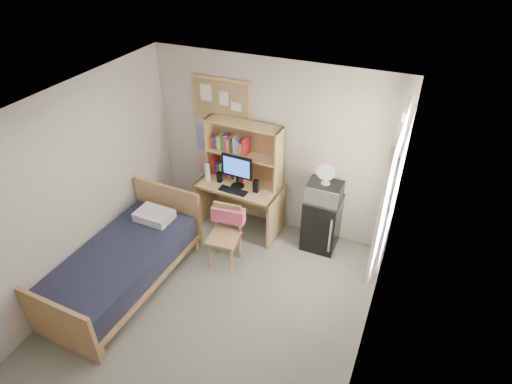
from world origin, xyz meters
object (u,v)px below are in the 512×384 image
at_px(desk_fan, 327,174).
at_px(speaker_right, 256,186).
at_px(mini_fridge, 322,222).
at_px(bed, 123,268).
at_px(microwave, 325,192).
at_px(speaker_left, 220,177).
at_px(bulletin_board, 222,100).
at_px(desk_chair, 224,238).
at_px(monitor, 237,172).
at_px(desk, 240,206).

bearing_deg(desk_fan, speaker_right, -172.32).
relative_size(mini_fridge, bed, 0.39).
height_order(mini_fridge, microwave, microwave).
distance_m(speaker_left, desk_fan, 1.61).
xyz_separation_m(bulletin_board, mini_fridge, (1.66, -0.24, -1.51)).
bearing_deg(mini_fridge, desk_chair, -140.99).
bearing_deg(desk_fan, speaker_left, -176.13).
xyz_separation_m(mini_fridge, speaker_left, (-1.56, -0.12, 0.45)).
bearing_deg(monitor, bed, -115.11).
xyz_separation_m(desk_chair, microwave, (1.12, 0.88, 0.50)).
bearing_deg(speaker_left, mini_fridge, 6.91).
bearing_deg(desk_chair, monitor, 94.76).
distance_m(speaker_right, microwave, 0.98).
distance_m(desk, monitor, 0.64).
xyz_separation_m(bed, monitor, (0.87, 1.66, 0.74)).
relative_size(monitor, speaker_right, 2.75).
bearing_deg(desk_fan, mini_fridge, 90.00).
bearing_deg(monitor, desk_chair, -76.74).
distance_m(monitor, speaker_left, 0.35).
height_order(bed, speaker_left, speaker_left).
height_order(desk_chair, bed, desk_chair).
distance_m(mini_fridge, monitor, 1.42).
height_order(desk, speaker_left, speaker_left).
height_order(bed, desk_fan, desk_fan).
height_order(desk, microwave, microwave).
relative_size(mini_fridge, desk_fan, 2.71).
xyz_separation_m(bed, speaker_left, (0.57, 1.68, 0.57)).
bearing_deg(bulletin_board, desk, -38.42).
height_order(bulletin_board, desk_chair, bulletin_board).
bearing_deg(desk_fan, bulletin_board, 171.25).
bearing_deg(speaker_left, desk_fan, 6.19).
xyz_separation_m(bulletin_board, desk_chair, (0.54, -1.14, -1.47)).
height_order(mini_fridge, monitor, monitor).
height_order(desk_chair, speaker_left, speaker_left).
xyz_separation_m(speaker_right, microwave, (0.97, 0.13, 0.08)).
height_order(desk, desk_fan, desk_fan).
relative_size(bed, speaker_left, 12.86).
distance_m(bed, speaker_right, 2.11).
distance_m(mini_fridge, speaker_left, 1.63).
relative_size(bulletin_board, desk_chair, 1.05).
bearing_deg(desk, desk_chair, -77.68).
bearing_deg(monitor, desk_fan, 7.64).
distance_m(bed, monitor, 2.02).
distance_m(desk, microwave, 1.38).
bearing_deg(desk_chair, bed, -144.53).
bearing_deg(speaker_right, desk_chair, -99.05).
relative_size(desk, monitor, 2.47).
xyz_separation_m(bulletin_board, speaker_left, (0.10, -0.36, -1.06)).
relative_size(desk, microwave, 2.68).
height_order(speaker_left, microwave, microwave).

